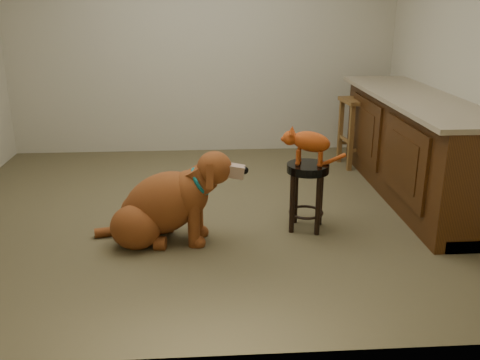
{
  "coord_description": "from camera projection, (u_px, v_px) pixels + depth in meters",
  "views": [
    {
      "loc": [
        0.0,
        -4.34,
        1.77
      ],
      "look_at": [
        0.27,
        -0.49,
        0.45
      ],
      "focal_mm": 40.0,
      "sensor_mm": 36.0,
      "label": 1
    }
  ],
  "objects": [
    {
      "name": "floor",
      "position": [
        206.0,
        211.0,
        4.67
      ],
      "size": [
        4.5,
        4.0,
        0.01
      ],
      "primitive_type": "cube",
      "color": "brown",
      "rests_on": "ground"
    },
    {
      "name": "room_shell",
      "position": [
        201.0,
        11.0,
        4.13
      ],
      "size": [
        4.54,
        4.04,
        2.62
      ],
      "color": "#B5AD91",
      "rests_on": "ground"
    },
    {
      "name": "cabinet_run",
      "position": [
        415.0,
        150.0,
        4.94
      ],
      "size": [
        0.7,
        2.56,
        0.94
      ],
      "color": "#42230B",
      "rests_on": "ground"
    },
    {
      "name": "padded_stool",
      "position": [
        307.0,
        183.0,
        4.21
      ],
      "size": [
        0.35,
        0.35,
        0.54
      ],
      "rotation": [
        0.0,
        0.0,
        -0.3
      ],
      "color": "black",
      "rests_on": "ground"
    },
    {
      "name": "wood_stool",
      "position": [
        360.0,
        131.0,
        5.84
      ],
      "size": [
        0.44,
        0.44,
        0.75
      ],
      "rotation": [
        0.0,
        0.0,
        0.1
      ],
      "color": "brown",
      "rests_on": "ground"
    },
    {
      "name": "golden_retriever",
      "position": [
        164.0,
        205.0,
        4.03
      ],
      "size": [
        1.19,
        0.63,
        0.76
      ],
      "rotation": [
        0.0,
        0.0,
        -0.13
      ],
      "color": "brown",
      "rests_on": "ground"
    },
    {
      "name": "tabby_kitten",
      "position": [
        307.0,
        143.0,
        4.11
      ],
      "size": [
        0.51,
        0.23,
        0.32
      ],
      "rotation": [
        0.0,
        0.0,
        -0.3
      ],
      "color": "#A13B10",
      "rests_on": "padded_stool"
    }
  ]
}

